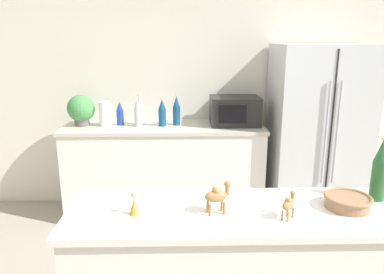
{
  "coord_description": "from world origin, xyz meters",
  "views": [
    {
      "loc": [
        -0.22,
        -1.22,
        1.77
      ],
      "look_at": [
        -0.16,
        1.41,
        1.07
      ],
      "focal_mm": 35.0,
      "sensor_mm": 36.0,
      "label": 1
    }
  ],
  "objects": [
    {
      "name": "back_bottle_3",
      "position": [
        -0.42,
        2.38,
        1.06
      ],
      "size": [
        0.07,
        0.07,
        0.27
      ],
      "color": "navy",
      "rests_on": "back_counter"
    },
    {
      "name": "paper_towel_roll",
      "position": [
        -0.98,
        2.39,
        1.05
      ],
      "size": [
        0.12,
        0.12,
        0.24
      ],
      "color": "white",
      "rests_on": "back_counter"
    },
    {
      "name": "camel_figurine",
      "position": [
        -0.06,
        0.4,
        1.05
      ],
      "size": [
        0.13,
        0.08,
        0.16
      ],
      "color": "olive",
      "rests_on": "bar_counter"
    },
    {
      "name": "back_bottle_2",
      "position": [
        -0.66,
        2.45,
        1.07
      ],
      "size": [
        0.07,
        0.07,
        0.3
      ],
      "color": "#B2B7BC",
      "rests_on": "back_counter"
    },
    {
      "name": "fruit_bowl",
      "position": [
        0.59,
        0.45,
        1.0
      ],
      "size": [
        0.23,
        0.23,
        0.06
      ],
      "color": "#8C6647",
      "rests_on": "bar_counter"
    },
    {
      "name": "potted_plant",
      "position": [
        -1.22,
        2.41,
        1.09
      ],
      "size": [
        0.27,
        0.27,
        0.3
      ],
      "color": "#595451",
      "rests_on": "back_counter"
    },
    {
      "name": "refrigerator",
      "position": [
        1.1,
        2.34,
        0.86
      ],
      "size": [
        0.89,
        0.71,
        1.72
      ],
      "color": "silver",
      "rests_on": "ground_plane"
    },
    {
      "name": "wall_back",
      "position": [
        0.0,
        2.73,
        1.27
      ],
      "size": [
        8.0,
        0.06,
        2.55
      ],
      "color": "silver",
      "rests_on": "ground_plane"
    },
    {
      "name": "wise_man_figurine_crimson",
      "position": [
        -0.45,
        0.4,
        1.01
      ],
      "size": [
        0.05,
        0.05,
        0.12
      ],
      "color": "#B28933",
      "rests_on": "bar_counter"
    },
    {
      "name": "back_counter",
      "position": [
        -0.41,
        2.4,
        0.47
      ],
      "size": [
        1.98,
        0.63,
        0.93
      ],
      "color": "white",
      "rests_on": "ground_plane"
    },
    {
      "name": "back_bottle_0",
      "position": [
        -0.84,
        2.42,
        1.04
      ],
      "size": [
        0.07,
        0.07,
        0.24
      ],
      "color": "navy",
      "rests_on": "back_counter"
    },
    {
      "name": "back_bottle_4",
      "position": [
        -0.67,
        2.36,
        1.06
      ],
      "size": [
        0.06,
        0.06,
        0.28
      ],
      "color": "#B2B7BC",
      "rests_on": "back_counter"
    },
    {
      "name": "wine_bottle",
      "position": [
        0.78,
        0.54,
        1.12
      ],
      "size": [
        0.08,
        0.08,
        0.33
      ],
      "color": "#235628",
      "rests_on": "bar_counter"
    },
    {
      "name": "microwave",
      "position": [
        0.29,
        2.42,
        1.07
      ],
      "size": [
        0.48,
        0.37,
        0.28
      ],
      "color": "black",
      "rests_on": "back_counter"
    },
    {
      "name": "back_bottle_1",
      "position": [
        -0.28,
        2.42,
        1.07
      ],
      "size": [
        0.07,
        0.07,
        0.3
      ],
      "color": "navy",
      "rests_on": "back_counter"
    },
    {
      "name": "camel_figurine_second",
      "position": [
        0.26,
        0.34,
        1.03
      ],
      "size": [
        0.09,
        0.1,
        0.13
      ],
      "color": "olive",
      "rests_on": "bar_counter"
    }
  ]
}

